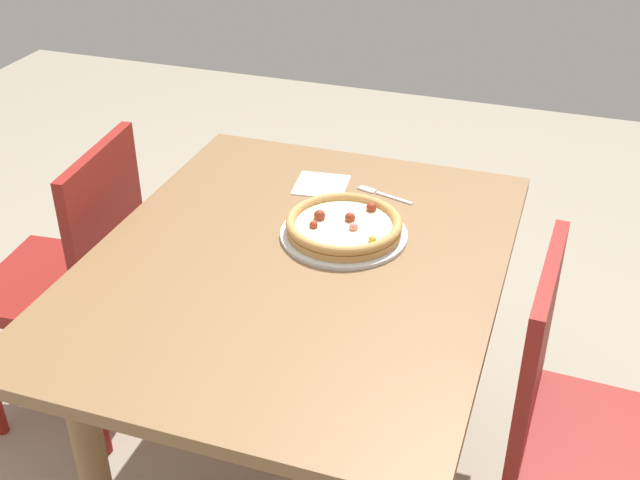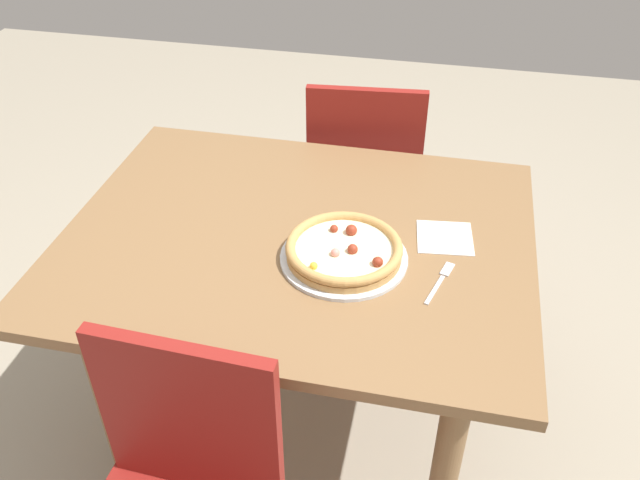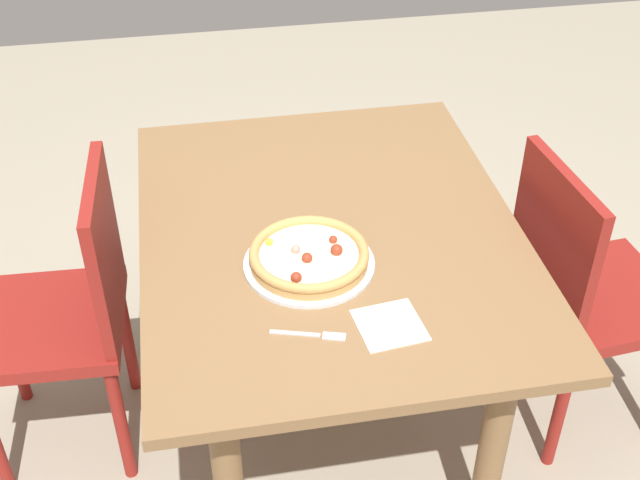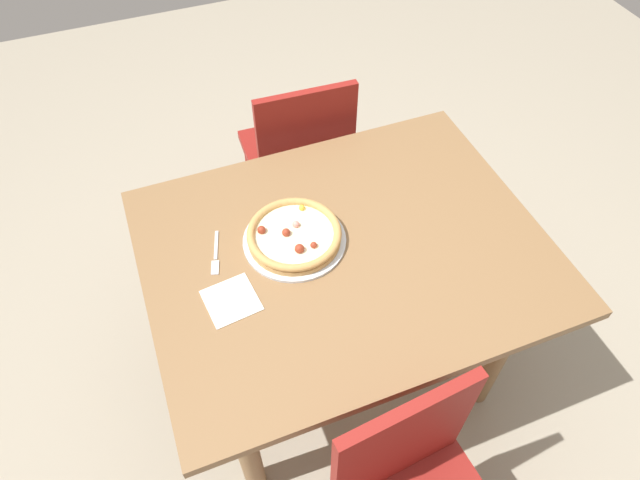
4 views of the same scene
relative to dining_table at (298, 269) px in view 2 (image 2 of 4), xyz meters
name	(u,v)px [view 2 (image 2 of 4)]	position (x,y,z in m)	size (l,w,h in m)	color
ground_plane	(302,416)	(0.00, 0.00, -0.62)	(6.00, 6.00, 0.00)	#9E937F
dining_table	(298,269)	(0.00, 0.00, 0.00)	(1.20, 0.95, 0.74)	olive
chair_far	(365,178)	(0.08, 0.69, -0.13)	(0.44, 0.44, 0.89)	maroon
plate	(344,258)	(0.14, -0.08, 0.12)	(0.31, 0.31, 0.01)	silver
pizza	(344,250)	(0.14, -0.08, 0.15)	(0.29, 0.29, 0.05)	tan
fork	(441,279)	(0.37, -0.11, 0.12)	(0.06, 0.16, 0.00)	silver
napkin	(445,238)	(0.37, 0.06, 0.12)	(0.14, 0.14, 0.00)	white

